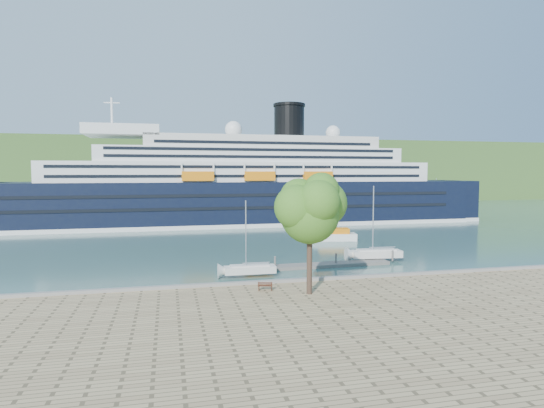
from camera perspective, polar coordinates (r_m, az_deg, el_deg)
The scene contains 10 objects.
ground at distance 46.52m, azimuth 9.68°, elevation -10.36°, with size 400.00×400.00×0.00m, color #2E524A.
far_hillside at distance 187.38m, azimuth -7.62°, elevation 4.12°, with size 400.00×50.00×24.00m, color #365923.
quay_coping at distance 46.07m, azimuth 9.79°, elevation -9.03°, with size 220.00×0.50×0.30m, color slate.
cruise_ship at distance 100.67m, azimuth -4.82°, elevation 5.11°, with size 119.87×17.45×26.92m, color black, non-canonical shape.
park_bench at distance 41.00m, azimuth -0.86°, elevation -10.20°, with size 1.34×0.55×0.86m, color #421E12, non-canonical shape.
promenade_tree at distance 39.06m, azimuth 4.74°, elevation -3.14°, with size 6.81×6.81×11.28m, color #38641A, non-canonical shape.
floating_pontoon at distance 56.11m, azimuth 6.18°, elevation -7.64°, with size 17.50×2.14×0.39m, color #68635D, non-canonical shape.
sailboat_white_near at distance 49.82m, azimuth -2.80°, elevation -4.62°, with size 6.23×1.73×8.05m, color silver, non-canonical shape.
sailboat_white_far at distance 60.06m, azimuth 13.01°, elevation -2.64°, with size 7.20×2.00×9.30m, color silver, non-canonical shape.
tender_launch at distance 77.43m, azimuth 7.74°, elevation -3.78°, with size 7.60×2.60×2.10m, color orange, non-canonical shape.
Camera 1 is at (-17.44, -41.56, 11.49)m, focal length 30.00 mm.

